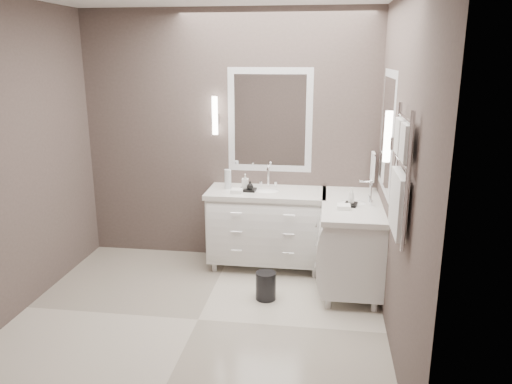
# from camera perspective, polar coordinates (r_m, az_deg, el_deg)

# --- Properties ---
(floor) EXTENTS (3.20, 3.00, 0.01)m
(floor) POSITION_cam_1_polar(r_m,az_deg,el_deg) (4.50, -6.63, -14.33)
(floor) COLOR beige
(floor) RESTS_ON ground
(wall_back) EXTENTS (3.20, 0.01, 2.70)m
(wall_back) POSITION_cam_1_polar(r_m,az_deg,el_deg) (5.45, -3.14, 6.18)
(wall_back) COLOR #4F433F
(wall_back) RESTS_ON floor
(wall_front) EXTENTS (3.20, 0.01, 2.70)m
(wall_front) POSITION_cam_1_polar(r_m,az_deg,el_deg) (2.64, -15.66, -4.39)
(wall_front) COLOR #4F433F
(wall_front) RESTS_ON floor
(wall_left) EXTENTS (0.01, 3.00, 2.70)m
(wall_left) POSITION_cam_1_polar(r_m,az_deg,el_deg) (4.69, -26.57, 3.06)
(wall_left) COLOR #4F433F
(wall_left) RESTS_ON floor
(wall_right) EXTENTS (0.01, 3.00, 2.70)m
(wall_right) POSITION_cam_1_polar(r_m,az_deg,el_deg) (3.92, 16.10, 1.95)
(wall_right) COLOR #4F433F
(wall_right) RESTS_ON floor
(vanity_back) EXTENTS (1.24, 0.59, 0.97)m
(vanity_back) POSITION_cam_1_polar(r_m,az_deg,el_deg) (5.33, 1.19, -3.63)
(vanity_back) COLOR white
(vanity_back) RESTS_ON floor
(vanity_right) EXTENTS (0.59, 1.24, 0.97)m
(vanity_right) POSITION_cam_1_polar(r_m,az_deg,el_deg) (5.00, 10.80, -5.22)
(vanity_right) COLOR white
(vanity_right) RESTS_ON floor
(mirror_back) EXTENTS (0.90, 0.02, 1.10)m
(mirror_back) POSITION_cam_1_polar(r_m,az_deg,el_deg) (5.34, 1.59, 8.17)
(mirror_back) COLOR white
(mirror_back) RESTS_ON wall_back
(mirror_right) EXTENTS (0.02, 0.90, 1.10)m
(mirror_right) POSITION_cam_1_polar(r_m,az_deg,el_deg) (4.66, 14.76, 6.62)
(mirror_right) COLOR white
(mirror_right) RESTS_ON wall_right
(sconce_back) EXTENTS (0.06, 0.06, 0.40)m
(sconce_back) POSITION_cam_1_polar(r_m,az_deg,el_deg) (5.37, -4.72, 8.62)
(sconce_back) COLOR white
(sconce_back) RESTS_ON wall_back
(sconce_right) EXTENTS (0.06, 0.06, 0.40)m
(sconce_right) POSITION_cam_1_polar(r_m,az_deg,el_deg) (4.08, 14.82, 6.03)
(sconce_right) COLOR white
(sconce_right) RESTS_ON wall_right
(towel_bar_corner) EXTENTS (0.03, 0.22, 0.30)m
(towel_bar_corner) POSITION_cam_1_polar(r_m,az_deg,el_deg) (5.28, 13.20, 2.90)
(towel_bar_corner) COLOR white
(towel_bar_corner) RESTS_ON wall_right
(towel_ladder) EXTENTS (0.06, 0.58, 0.90)m
(towel_ladder) POSITION_cam_1_polar(r_m,az_deg,el_deg) (3.51, 16.14, 1.16)
(towel_ladder) COLOR white
(towel_ladder) RESTS_ON wall_right
(waste_bin) EXTENTS (0.20, 0.20, 0.27)m
(waste_bin) POSITION_cam_1_polar(r_m,az_deg,el_deg) (4.75, 1.13, -10.66)
(waste_bin) COLOR black
(waste_bin) RESTS_ON floor
(amenity_tray_back) EXTENTS (0.18, 0.14, 0.03)m
(amenity_tray_back) POSITION_cam_1_polar(r_m,az_deg,el_deg) (5.20, -0.95, 0.26)
(amenity_tray_back) COLOR black
(amenity_tray_back) RESTS_ON vanity_back
(amenity_tray_right) EXTENTS (0.14, 0.17, 0.02)m
(amenity_tray_right) POSITION_cam_1_polar(r_m,az_deg,el_deg) (4.78, 10.79, -1.40)
(amenity_tray_right) COLOR black
(amenity_tray_right) RESTS_ON vanity_right
(water_bottle) EXTENTS (0.09, 0.09, 0.21)m
(water_bottle) POSITION_cam_1_polar(r_m,az_deg,el_deg) (5.28, -3.23, 1.48)
(water_bottle) COLOR silver
(water_bottle) RESTS_ON vanity_back
(soap_bottle_a) EXTENTS (0.07, 0.08, 0.15)m
(soap_bottle_a) POSITION_cam_1_polar(r_m,az_deg,el_deg) (5.20, -1.25, 1.26)
(soap_bottle_a) COLOR white
(soap_bottle_a) RESTS_ON amenity_tray_back
(soap_bottle_b) EXTENTS (0.09, 0.09, 0.09)m
(soap_bottle_b) POSITION_cam_1_polar(r_m,az_deg,el_deg) (5.16, -0.68, 0.78)
(soap_bottle_b) COLOR black
(soap_bottle_b) RESTS_ON amenity_tray_back
(soap_bottle_c) EXTENTS (0.06, 0.07, 0.15)m
(soap_bottle_c) POSITION_cam_1_polar(r_m,az_deg,el_deg) (4.76, 10.85, -0.37)
(soap_bottle_c) COLOR white
(soap_bottle_c) RESTS_ON amenity_tray_right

